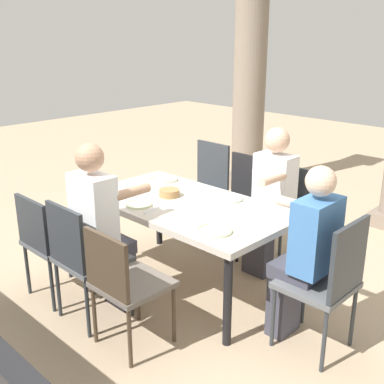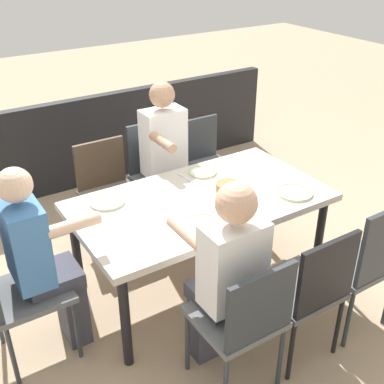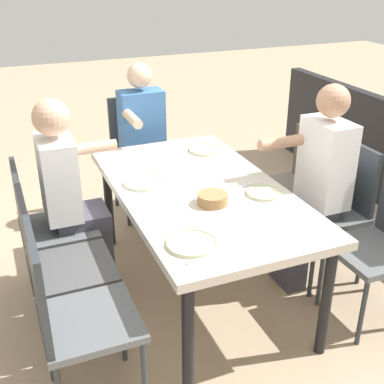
{
  "view_description": "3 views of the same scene",
  "coord_description": "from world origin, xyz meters",
  "px_view_note": "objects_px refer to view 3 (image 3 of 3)",
  "views": [
    {
      "loc": [
        2.55,
        -2.55,
        2.03
      ],
      "look_at": [
        0.12,
        -0.06,
        0.86
      ],
      "focal_mm": 44.87,
      "sensor_mm": 36.0,
      "label": 1
    },
    {
      "loc": [
        1.58,
        2.37,
        2.35
      ],
      "look_at": [
        0.03,
        -0.07,
        0.75
      ],
      "focal_mm": 45.45,
      "sensor_mm": 36.0,
      "label": 2
    },
    {
      "loc": [
        -2.48,
        1.07,
        1.99
      ],
      "look_at": [
        -0.06,
        0.07,
        0.74
      ],
      "focal_mm": 46.84,
      "sensor_mm": 36.0,
      "label": 3
    }
  ],
  "objects_px": {
    "chair_west_north": "(70,312)",
    "diner_man_white": "(315,183)",
    "chair_east_south": "(295,180)",
    "plate_1": "(264,193)",
    "plate_0": "(191,244)",
    "dining_table": "(200,198)",
    "chair_mid_north": "(55,261)",
    "chair_head_east": "(139,148)",
    "chair_east_north": "(44,222)",
    "chair_mid_south": "(335,202)",
    "bread_basket": "(213,199)",
    "plate_2": "(144,182)",
    "plate_3": "(206,150)",
    "diner_woman_green": "(145,140)",
    "diner_guest_third": "(72,193)"
  },
  "relations": [
    {
      "from": "chair_west_north",
      "to": "diner_guest_third",
      "type": "xyz_separation_m",
      "value": [
        0.93,
        -0.19,
        0.14
      ]
    },
    {
      "from": "plate_2",
      "to": "bread_basket",
      "type": "height_order",
      "value": "bread_basket"
    },
    {
      "from": "plate_0",
      "to": "chair_head_east",
      "type": "bearing_deg",
      "value": -8.94
    },
    {
      "from": "chair_west_north",
      "to": "plate_3",
      "type": "xyz_separation_m",
      "value": [
        1.18,
        -1.18,
        0.19
      ]
    },
    {
      "from": "diner_man_white",
      "to": "diner_guest_third",
      "type": "xyz_separation_m",
      "value": [
        0.46,
        1.42,
        -0.02
      ]
    },
    {
      "from": "chair_west_north",
      "to": "chair_east_south",
      "type": "distance_m",
      "value": 2.01
    },
    {
      "from": "chair_east_north",
      "to": "chair_mid_south",
      "type": "bearing_deg",
      "value": -104.46
    },
    {
      "from": "chair_mid_south",
      "to": "diner_woman_green",
      "type": "bearing_deg",
      "value": 35.65
    },
    {
      "from": "chair_east_south",
      "to": "chair_head_east",
      "type": "bearing_deg",
      "value": 42.4
    },
    {
      "from": "dining_table",
      "to": "chair_mid_north",
      "type": "distance_m",
      "value": 0.92
    },
    {
      "from": "diner_guest_third",
      "to": "plate_0",
      "type": "distance_m",
      "value": 0.98
    },
    {
      "from": "diner_guest_third",
      "to": "bread_basket",
      "type": "relative_size",
      "value": 7.51
    },
    {
      "from": "dining_table",
      "to": "diner_guest_third",
      "type": "xyz_separation_m",
      "value": [
        0.31,
        0.71,
        0.02
      ]
    },
    {
      "from": "chair_mid_south",
      "to": "plate_2",
      "type": "relative_size",
      "value": 3.75
    },
    {
      "from": "plate_1",
      "to": "plate_3",
      "type": "relative_size",
      "value": 0.88
    },
    {
      "from": "chair_mid_north",
      "to": "chair_mid_south",
      "type": "bearing_deg",
      "value": -90.0
    },
    {
      "from": "chair_east_north",
      "to": "chair_head_east",
      "type": "distance_m",
      "value": 1.32
    },
    {
      "from": "chair_mid_south",
      "to": "diner_man_white",
      "type": "bearing_deg",
      "value": 89.07
    },
    {
      "from": "chair_east_south",
      "to": "plate_1",
      "type": "relative_size",
      "value": 4.15
    },
    {
      "from": "plate_0",
      "to": "diner_man_white",
      "type": "bearing_deg",
      "value": -66.84
    },
    {
      "from": "plate_3",
      "to": "bread_basket",
      "type": "height_order",
      "value": "bread_basket"
    },
    {
      "from": "plate_1",
      "to": "diner_man_white",
      "type": "bearing_deg",
      "value": -80.03
    },
    {
      "from": "chair_head_east",
      "to": "dining_table",
      "type": "bearing_deg",
      "value": 180.0
    },
    {
      "from": "plate_3",
      "to": "chair_east_south",
      "type": "bearing_deg",
      "value": -112.38
    },
    {
      "from": "chair_west_north",
      "to": "plate_1",
      "type": "distance_m",
      "value": 1.28
    },
    {
      "from": "diner_woman_green",
      "to": "plate_0",
      "type": "distance_m",
      "value": 1.7
    },
    {
      "from": "chair_mid_south",
      "to": "diner_man_white",
      "type": "height_order",
      "value": "diner_man_white"
    },
    {
      "from": "chair_west_north",
      "to": "diner_man_white",
      "type": "distance_m",
      "value": 1.68
    },
    {
      "from": "chair_east_north",
      "to": "diner_man_white",
      "type": "height_order",
      "value": "diner_man_white"
    },
    {
      "from": "plate_0",
      "to": "plate_1",
      "type": "relative_size",
      "value": 1.19
    },
    {
      "from": "chair_west_north",
      "to": "diner_man_white",
      "type": "xyz_separation_m",
      "value": [
        0.47,
        -1.61,
        0.15
      ]
    },
    {
      "from": "plate_0",
      "to": "plate_1",
      "type": "bearing_deg",
      "value": -59.15
    },
    {
      "from": "chair_mid_north",
      "to": "bread_basket",
      "type": "relative_size",
      "value": 5.37
    },
    {
      "from": "chair_east_south",
      "to": "diner_man_white",
      "type": "relative_size",
      "value": 0.65
    },
    {
      "from": "diner_guest_third",
      "to": "plate_0",
      "type": "relative_size",
      "value": 5.17
    },
    {
      "from": "chair_head_east",
      "to": "plate_2",
      "type": "bearing_deg",
      "value": 165.04
    },
    {
      "from": "chair_mid_south",
      "to": "bread_basket",
      "type": "height_order",
      "value": "chair_mid_south"
    },
    {
      "from": "chair_head_east",
      "to": "diner_guest_third",
      "type": "distance_m",
      "value": 1.21
    },
    {
      "from": "chair_head_east",
      "to": "plate_2",
      "type": "distance_m",
      "value": 1.15
    },
    {
      "from": "diner_guest_third",
      "to": "plate_1",
      "type": "xyz_separation_m",
      "value": [
        -0.53,
        -1.02,
        0.05
      ]
    },
    {
      "from": "dining_table",
      "to": "chair_mid_north",
      "type": "height_order",
      "value": "chair_mid_north"
    },
    {
      "from": "chair_head_east",
      "to": "diner_man_white",
      "type": "bearing_deg",
      "value": -153.49
    },
    {
      "from": "chair_east_south",
      "to": "plate_2",
      "type": "height_order",
      "value": "chair_east_south"
    },
    {
      "from": "chair_east_north",
      "to": "chair_east_south",
      "type": "xyz_separation_m",
      "value": [
        0.0,
        -1.78,
        -0.02
      ]
    },
    {
      "from": "dining_table",
      "to": "plate_3",
      "type": "bearing_deg",
      "value": -26.73
    },
    {
      "from": "chair_west_north",
      "to": "chair_head_east",
      "type": "xyz_separation_m",
      "value": [
        1.9,
        -0.9,
        -0.01
      ]
    },
    {
      "from": "dining_table",
      "to": "bread_basket",
      "type": "distance_m",
      "value": 0.24
    },
    {
      "from": "chair_west_north",
      "to": "plate_2",
      "type": "height_order",
      "value": "chair_west_north"
    },
    {
      "from": "chair_mid_south",
      "to": "diner_woman_green",
      "type": "distance_m",
      "value": 1.54
    },
    {
      "from": "diner_woman_green",
      "to": "plate_0",
      "type": "xyz_separation_m",
      "value": [
        -1.68,
        0.29,
        0.07
      ]
    }
  ]
}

